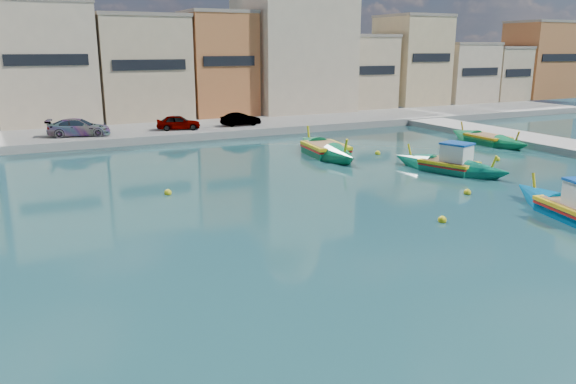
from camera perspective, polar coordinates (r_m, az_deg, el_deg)
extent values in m
plane|color=#123538|center=(22.66, 23.54, -4.88)|extent=(160.00, 160.00, 0.00)
cube|color=gray|center=(49.04, -5.89, 6.55)|extent=(80.00, 8.00, 0.60)
cube|color=#BFAC8F|center=(52.84, -23.44, 11.75)|extent=(7.88, 6.24, 9.89)
cube|color=gray|center=(52.94, -24.02, 17.24)|extent=(8.04, 6.37, 0.30)
cube|color=black|center=(49.66, -23.29, 12.23)|extent=(6.30, 0.10, 0.90)
cube|color=tan|center=(54.49, -14.72, 12.02)|extent=(7.88, 7.44, 8.99)
cube|color=gray|center=(54.52, -15.04, 16.90)|extent=(8.04, 7.59, 0.30)
cube|color=black|center=(50.79, -13.87, 12.43)|extent=(6.30, 0.10, 0.90)
cube|color=#BD6E3B|center=(55.77, -7.09, 12.65)|extent=(6.17, 6.13, 9.43)
cube|color=gray|center=(55.83, -7.25, 17.64)|extent=(6.29, 6.26, 0.30)
cube|color=black|center=(52.83, -5.97, 13.09)|extent=(4.93, 0.10, 0.90)
cube|color=tan|center=(59.43, -0.30, 11.24)|extent=(7.31, 7.69, 6.05)
cube|color=gray|center=(59.33, -0.30, 14.31)|extent=(7.46, 7.85, 0.30)
cube|color=black|center=(55.94, 1.47, 11.34)|extent=(5.85, 0.10, 0.90)
cube|color=tan|center=(63.09, 6.47, 11.96)|extent=(7.54, 7.30, 7.41)
cube|color=gray|center=(63.04, 6.57, 15.46)|extent=(7.69, 7.45, 0.30)
cube|color=black|center=(59.99, 8.40, 12.13)|extent=(6.03, 0.10, 0.90)
cube|color=tan|center=(67.48, 12.40, 12.83)|extent=(6.36, 6.97, 9.63)
cube|color=gray|center=(67.54, 12.64, 17.04)|extent=(6.48, 7.11, 0.30)
cube|color=black|center=(64.72, 14.40, 13.09)|extent=(5.09, 0.10, 0.90)
cube|color=#BFAC8F|center=(72.11, 17.02, 11.45)|extent=(6.63, 6.70, 6.65)
cube|color=gray|center=(72.04, 17.23, 14.20)|extent=(6.76, 6.83, 0.30)
cube|color=black|center=(69.63, 18.96, 11.48)|extent=(5.30, 0.10, 0.90)
cube|color=tan|center=(76.67, 20.22, 11.17)|extent=(5.08, 7.51, 6.20)
cube|color=gray|center=(76.59, 20.44, 13.60)|extent=(5.18, 7.66, 0.30)
cube|color=black|center=(74.06, 22.38, 11.13)|extent=(4.06, 0.10, 0.90)
cube|color=#BD6E3B|center=(81.21, 24.17, 12.06)|extent=(7.79, 6.00, 9.33)
cube|color=gray|center=(81.24, 24.54, 15.43)|extent=(7.95, 6.12, 0.30)
cube|color=black|center=(79.25, 25.92, 12.18)|extent=(6.23, 0.10, 0.90)
cube|color=#BFAC8F|center=(59.89, 0.48, 14.11)|extent=(10.00, 10.00, 12.00)
imported|color=#4C1919|center=(46.03, -11.08, 6.95)|extent=(3.68, 2.15, 1.17)
imported|color=#4C1919|center=(47.68, -4.83, 7.37)|extent=(3.30, 1.17, 1.09)
imported|color=#4C1919|center=(44.70, -20.48, 6.17)|extent=(4.76, 2.77, 1.30)
cone|color=#005F9A|center=(28.64, 23.92, -0.53)|extent=(2.51, 3.39, 2.38)
cylinder|color=yellow|center=(28.71, 23.73, 0.77)|extent=(0.23, 0.46, 1.01)
cube|color=#0B7757|center=(34.01, 15.99, 2.31)|extent=(2.69, 3.36, 0.91)
cone|color=#0B7757|center=(35.18, 12.57, 3.00)|extent=(2.63, 3.17, 2.28)
cone|color=#0B7757|center=(32.96, 19.66, 1.72)|extent=(2.63, 3.17, 2.28)
cube|color=yellow|center=(33.94, 16.04, 2.94)|extent=(2.82, 3.53, 0.16)
cube|color=red|center=(33.97, 16.02, 2.67)|extent=(2.80, 3.44, 0.09)
cube|color=olive|center=(33.92, 16.05, 3.06)|extent=(2.35, 3.01, 0.05)
cylinder|color=yellow|center=(35.20, 12.29, 4.00)|extent=(0.26, 0.45, 0.99)
cylinder|color=yellow|center=(32.74, 20.12, 2.66)|extent=(0.26, 0.45, 0.99)
cube|color=white|center=(33.64, 16.74, 3.79)|extent=(1.70, 1.82, 1.00)
cube|color=#0F47A5|center=(33.54, 16.81, 4.73)|extent=(1.80, 1.95, 0.11)
cube|color=#0A723E|center=(44.75, 19.58, 4.87)|extent=(1.92, 3.10, 0.92)
cone|color=#0A723E|center=(46.57, 17.44, 5.45)|extent=(1.92, 2.87, 2.33)
cone|color=#0A723E|center=(43.00, 21.91, 4.36)|extent=(1.92, 2.87, 2.33)
cube|color=gold|center=(44.70, 19.63, 5.36)|extent=(2.00, 3.26, 0.17)
cube|color=#197F33|center=(44.72, 19.61, 5.15)|extent=(2.02, 3.15, 0.09)
cube|color=olive|center=(44.69, 19.63, 5.46)|extent=(1.64, 2.81, 0.06)
cylinder|color=gold|center=(46.66, 17.29, 6.23)|extent=(0.14, 0.44, 1.01)
cylinder|color=gold|center=(42.74, 22.23, 5.09)|extent=(0.14, 0.44, 1.01)
cube|color=#0A7043|center=(37.67, 3.83, 4.06)|extent=(2.56, 3.57, 1.11)
cone|color=#0A7043|center=(40.18, 2.25, 4.82)|extent=(2.54, 3.36, 2.74)
cone|color=#0A7043|center=(35.19, 5.64, 3.36)|extent=(2.54, 3.36, 2.74)
cube|color=yellow|center=(37.59, 3.84, 4.75)|extent=(2.67, 3.76, 0.20)
cube|color=red|center=(37.63, 3.84, 4.45)|extent=(2.68, 3.64, 0.11)
cube|color=olive|center=(37.58, 3.85, 4.89)|extent=(2.20, 3.23, 0.07)
cylinder|color=yellow|center=(40.31, 2.11, 5.89)|extent=(0.21, 0.54, 1.21)
cylinder|color=yellow|center=(34.81, 5.86, 4.44)|extent=(0.21, 0.54, 1.21)
sphere|color=yellow|center=(24.21, 15.40, -2.76)|extent=(0.36, 0.36, 0.36)
sphere|color=yellow|center=(29.09, 17.75, -0.05)|extent=(0.36, 0.36, 0.36)
sphere|color=yellow|center=(38.47, 9.10, 3.91)|extent=(0.36, 0.36, 0.36)
sphere|color=yellow|center=(28.30, -12.11, -0.07)|extent=(0.36, 0.36, 0.36)
sphere|color=yellow|center=(38.29, 20.47, 3.12)|extent=(0.36, 0.36, 0.36)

